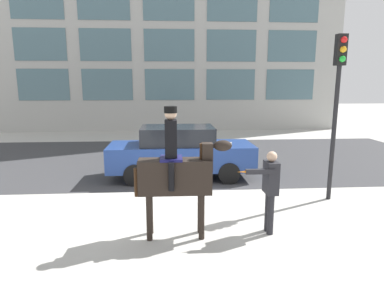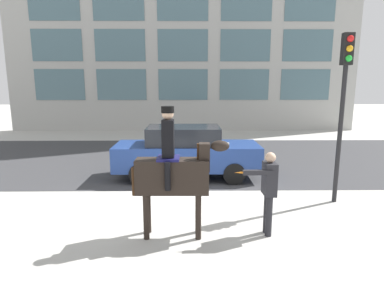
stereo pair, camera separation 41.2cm
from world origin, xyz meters
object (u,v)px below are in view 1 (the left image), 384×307
object	(u,v)px
mounted_horse_lead	(177,172)
traffic_light	(337,92)
pedestrian_bystander	(270,186)
street_car_near_lane	(180,152)

from	to	relation	value
mounted_horse_lead	traffic_light	bearing A→B (deg)	26.48
mounted_horse_lead	pedestrian_bystander	distance (m)	1.84
mounted_horse_lead	street_car_near_lane	xyz separation A→B (m)	(0.22, 4.21, -0.45)
mounted_horse_lead	traffic_light	distance (m)	4.62
pedestrian_bystander	street_car_near_lane	size ratio (longest dim) A/B	0.37
pedestrian_bystander	mounted_horse_lead	bearing A→B (deg)	-0.25
pedestrian_bystander	traffic_light	size ratio (longest dim) A/B	0.41
mounted_horse_lead	street_car_near_lane	distance (m)	4.24
traffic_light	street_car_near_lane	bearing A→B (deg)	148.24
street_car_near_lane	traffic_light	world-z (taller)	traffic_light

